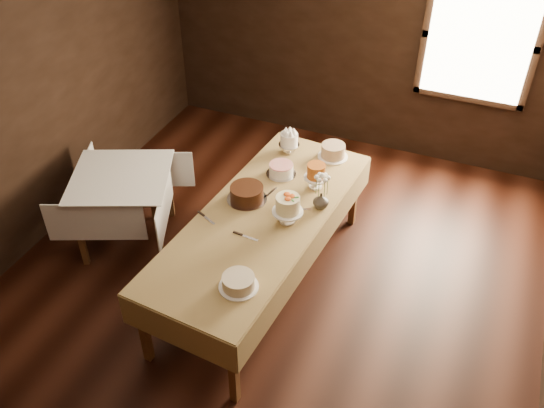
# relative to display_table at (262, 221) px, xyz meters

# --- Properties ---
(floor) EXTENTS (5.00, 6.00, 0.01)m
(floor) POSITION_rel_display_table_xyz_m (0.07, -0.15, -0.77)
(floor) COLOR black
(floor) RESTS_ON ground
(ceiling) EXTENTS (5.00, 6.00, 0.01)m
(ceiling) POSITION_rel_display_table_xyz_m (0.07, -0.15, 2.03)
(ceiling) COLOR beige
(ceiling) RESTS_ON wall_back
(wall_back) EXTENTS (5.00, 0.02, 2.80)m
(wall_back) POSITION_rel_display_table_xyz_m (0.07, 2.85, 0.63)
(wall_back) COLOR black
(wall_back) RESTS_ON ground
(wall_left) EXTENTS (0.02, 6.00, 2.80)m
(wall_left) POSITION_rel_display_table_xyz_m (-2.43, -0.15, 0.63)
(wall_left) COLOR black
(wall_left) RESTS_ON ground
(window) EXTENTS (1.10, 0.05, 1.30)m
(window) POSITION_rel_display_table_xyz_m (1.37, 2.79, 0.83)
(window) COLOR #FFEABF
(window) RESTS_ON wall_back
(display_table) EXTENTS (1.28, 2.77, 0.83)m
(display_table) POSITION_rel_display_table_xyz_m (0.00, 0.00, 0.00)
(display_table) COLOR #4C2D16
(display_table) RESTS_ON ground
(side_table) EXTENTS (1.25, 1.25, 0.81)m
(side_table) POSITION_rel_display_table_xyz_m (-1.55, 0.06, -0.06)
(side_table) COLOR #4C2D16
(side_table) RESTS_ON ground
(cake_meringue) EXTENTS (0.24, 0.24, 0.23)m
(cake_meringue) POSITION_rel_display_table_xyz_m (-0.16, 1.06, 0.17)
(cake_meringue) COLOR silver
(cake_meringue) RESTS_ON display_table
(cake_speckled) EXTENTS (0.31, 0.31, 0.14)m
(cake_speckled) POSITION_rel_display_table_xyz_m (0.29, 1.15, 0.13)
(cake_speckled) COLOR white
(cake_speckled) RESTS_ON display_table
(cake_lattice) EXTENTS (0.31, 0.31, 0.11)m
(cake_lattice) POSITION_rel_display_table_xyz_m (-0.08, 0.66, 0.11)
(cake_lattice) COLOR silver
(cake_lattice) RESTS_ON display_table
(cake_caramel) EXTENTS (0.23, 0.23, 0.26)m
(cake_caramel) POSITION_rel_display_table_xyz_m (0.29, 0.59, 0.18)
(cake_caramel) COLOR white
(cake_caramel) RESTS_ON display_table
(cake_chocolate) EXTENTS (0.38, 0.38, 0.14)m
(cake_chocolate) POSITION_rel_display_table_xyz_m (-0.22, 0.16, 0.13)
(cake_chocolate) COLOR silver
(cake_chocolate) RESTS_ON display_table
(cake_flowers) EXTENTS (0.30, 0.30, 0.28)m
(cake_flowers) POSITION_rel_display_table_xyz_m (0.24, 0.01, 0.18)
(cake_flowers) COLOR white
(cake_flowers) RESTS_ON display_table
(cake_cream) EXTENTS (0.31, 0.31, 0.11)m
(cake_cream) POSITION_rel_display_table_xyz_m (0.18, -0.87, 0.11)
(cake_cream) COLOR white
(cake_cream) RESTS_ON display_table
(cake_server_a) EXTENTS (0.24, 0.04, 0.01)m
(cake_server_a) POSITION_rel_display_table_xyz_m (0.03, -0.32, 0.07)
(cake_server_a) COLOR silver
(cake_server_a) RESTS_ON display_table
(cake_server_c) EXTENTS (0.08, 0.24, 0.01)m
(cake_server_c) POSITION_rel_display_table_xyz_m (-0.06, 0.37, 0.07)
(cake_server_c) COLOR silver
(cake_server_c) RESTS_ON display_table
(cake_server_d) EXTENTS (0.23, 0.12, 0.01)m
(cake_server_d) POSITION_rel_display_table_xyz_m (0.30, 0.23, 0.07)
(cake_server_d) COLOR silver
(cake_server_d) RESTS_ON display_table
(cake_server_e) EXTENTS (0.23, 0.12, 0.01)m
(cake_server_e) POSITION_rel_display_table_xyz_m (-0.41, -0.24, 0.07)
(cake_server_e) COLOR silver
(cake_server_e) RESTS_ON display_table
(flower_vase) EXTENTS (0.20, 0.20, 0.15)m
(flower_vase) POSITION_rel_display_table_xyz_m (0.44, 0.32, 0.14)
(flower_vase) COLOR #2D2823
(flower_vase) RESTS_ON display_table
(flower_bouquet) EXTENTS (0.14, 0.14, 0.20)m
(flower_bouquet) POSITION_rel_display_table_xyz_m (0.44, 0.32, 0.33)
(flower_bouquet) COLOR white
(flower_bouquet) RESTS_ON flower_vase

